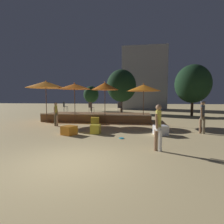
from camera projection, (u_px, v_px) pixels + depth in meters
The scene contains 21 objects.
ground_plane at pixel (70, 163), 5.08m from camera, with size 120.00×120.00×0.00m, color tan.
wooden_deck at pixel (98, 117), 14.93m from camera, with size 8.83×2.97×0.69m.
patio_umbrella_0 at pixel (144, 88), 12.85m from camera, with size 2.50×2.50×3.00m.
patio_umbrella_1 at pixel (46, 85), 13.46m from camera, with size 2.95×2.95×3.30m.
patio_umbrella_2 at pixel (105, 86), 13.00m from camera, with size 2.02×2.02×3.15m.
patio_umbrella_3 at pixel (75, 86), 13.30m from camera, with size 2.43×2.43×3.10m.
cube_seat_0 at pixel (69, 130), 9.11m from camera, with size 0.83×0.83×0.46m.
cube_seat_1 at pixel (96, 129), 9.38m from camera, with size 0.50×0.50×0.49m.
cube_seat_2 at pixel (95, 120), 13.14m from camera, with size 0.70×0.70×0.49m.
cube_seat_3 at pixel (161, 130), 9.05m from camera, with size 0.79×0.79×0.49m.
person_0 at pixel (202, 115), 9.37m from camera, with size 0.37×0.47×1.76m.
person_1 at pixel (56, 114), 11.98m from camera, with size 0.29×0.48×1.62m.
person_2 at pixel (158, 126), 6.23m from camera, with size 0.29×0.44×1.68m.
bistro_chair_0 at pixel (120, 107), 14.23m from camera, with size 0.45×0.46×0.90m.
bistro_chair_1 at pixel (65, 106), 16.14m from camera, with size 0.40×0.40×0.90m.
bistro_chair_2 at pixel (91, 106), 14.76m from camera, with size 0.45×0.46×0.90m.
frisbee_disc at pixel (121, 138), 8.25m from camera, with size 0.24×0.24×0.03m.
background_tree_0 at pixel (121, 86), 22.42m from camera, with size 3.75×3.75×5.61m.
background_tree_1 at pixel (193, 84), 18.72m from camera, with size 3.73×3.73×5.53m.
background_tree_2 at pixel (91, 95), 27.12m from camera, with size 2.34×2.34×3.83m.
distant_building at pixel (144, 79), 31.15m from camera, with size 7.54×4.50×10.71m.
Camera 1 is at (1.96, -4.71, 1.88)m, focal length 28.00 mm.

